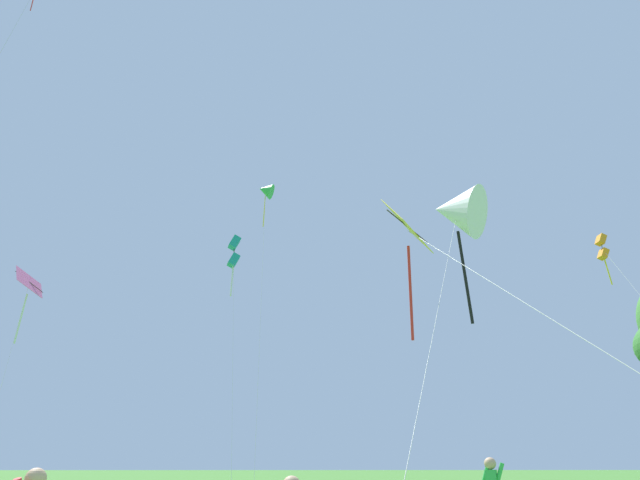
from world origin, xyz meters
TOP-DOWN VIEW (x-y plane):
  - kite_orange_box at (12.39, 22.01)m, footprint 0.46×8.71m
  - kite_green_small at (-3.10, 32.86)m, footprint 1.23×10.63m
  - kite_white_distant at (4.19, 15.35)m, footprint 5.26×10.70m
  - kite_purple_streamer at (-13.71, 20.41)m, footprint 3.13×12.05m
  - kite_yellow_diamond at (1.97, 11.65)m, footprint 3.19×11.78m
  - kite_pink_low at (-15.33, 29.15)m, footprint 3.56×9.07m
  - kite_teal_box at (-5.08, 34.40)m, footprint 1.78×8.04m

SIDE VIEW (x-z plane):
  - kite_yellow_diamond at x=1.97m, z-range 2.70..10.75m
  - kite_white_distant at x=4.19m, z-range 4.12..14.48m
  - kite_pink_low at x=-15.33m, z-range 4.18..15.81m
  - kite_orange_box at x=12.39m, z-range 4.84..15.98m
  - kite_teal_box at x=-5.08m, z-range 6.57..22.03m
  - kite_green_small at x=-3.10m, z-range 8.67..27.33m
  - kite_purple_streamer at x=-13.71m, z-range 9.01..32.93m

